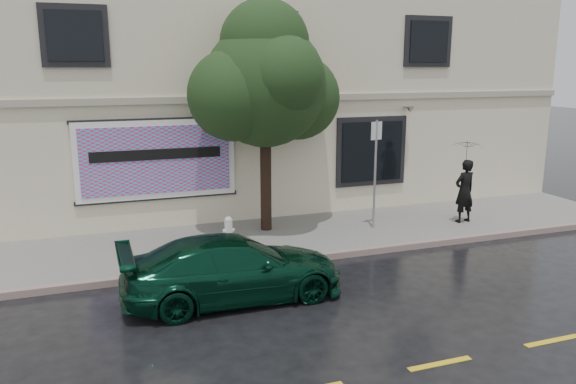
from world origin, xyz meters
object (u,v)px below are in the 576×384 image
object	(u,v)px
fire_hydrant	(229,230)
car	(233,268)
pedestrian	(464,191)
street_tree	(265,86)

from	to	relation	value
fire_hydrant	car	bearing A→B (deg)	-120.85
car	pedestrian	size ratio (longest dim) A/B	2.41
street_tree	fire_hydrant	size ratio (longest dim) A/B	7.81
pedestrian	fire_hydrant	size ratio (longest dim) A/B	2.58
street_tree	fire_hydrant	bearing A→B (deg)	-144.63
street_tree	pedestrian	bearing A→B (deg)	-11.98
fire_hydrant	pedestrian	bearing A→B (deg)	-21.30
pedestrian	street_tree	bearing A→B (deg)	-19.48
pedestrian	street_tree	world-z (taller)	street_tree
street_tree	fire_hydrant	xyz separation A→B (m)	(-1.26, -0.89, -3.49)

